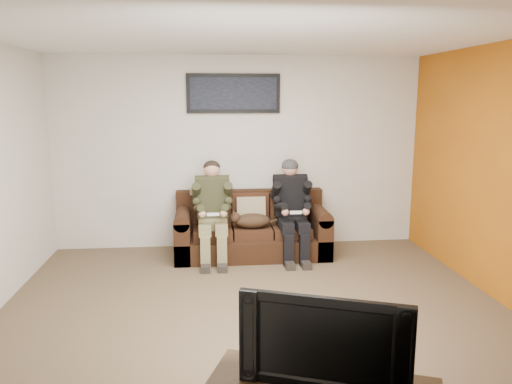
{
  "coord_description": "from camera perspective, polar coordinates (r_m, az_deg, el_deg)",
  "views": [
    {
      "loc": [
        -0.45,
        -4.55,
        2.05
      ],
      "look_at": [
        0.13,
        1.2,
        0.95
      ],
      "focal_mm": 35.0,
      "sensor_mm": 36.0,
      "label": 1
    }
  ],
  "objects": [
    {
      "name": "wall_back",
      "position": [
        6.86,
        -1.96,
        4.49
      ],
      "size": [
        5.0,
        0.0,
        5.0
      ],
      "primitive_type": "plane",
      "rotation": [
        1.57,
        0.0,
        0.0
      ],
      "color": "beige",
      "rests_on": "ground"
    },
    {
      "name": "accent_wall_right",
      "position": [
        5.47,
        26.85,
        1.72
      ],
      "size": [
        0.0,
        4.5,
        4.5
      ],
      "primitive_type": "plane",
      "rotation": [
        1.57,
        0.0,
        -1.57
      ],
      "color": "#A95910",
      "rests_on": "ground"
    },
    {
      "name": "floor",
      "position": [
        5.01,
        -0.09,
        -13.37
      ],
      "size": [
        5.0,
        5.0,
        0.0
      ],
      "primitive_type": "plane",
      "color": "brown",
      "rests_on": "ground"
    },
    {
      "name": "television",
      "position": [
        3.01,
        7.99,
        -16.08
      ],
      "size": [
        0.95,
        0.47,
        0.56
      ],
      "primitive_type": "imported",
      "rotation": [
        0.0,
        0.0,
        -0.37
      ],
      "color": "black",
      "rests_on": "tv_stand"
    },
    {
      "name": "framed_poster",
      "position": [
        6.78,
        -2.59,
        11.19
      ],
      "size": [
        1.25,
        0.05,
        0.52
      ],
      "color": "black",
      "rests_on": "wall_back"
    },
    {
      "name": "sofa",
      "position": [
        6.63,
        -0.54,
        -4.47
      ],
      "size": [
        1.98,
        0.86,
        0.81
      ],
      "color": "black",
      "rests_on": "ground"
    },
    {
      "name": "person_right",
      "position": [
        6.45,
        4.1,
        -1.37
      ],
      "size": [
        0.51,
        0.86,
        1.26
      ],
      "color": "black",
      "rests_on": "sofa"
    },
    {
      "name": "cat",
      "position": [
        6.4,
        -0.59,
        -3.27
      ],
      "size": [
        0.66,
        0.26,
        0.24
      ],
      "color": "#452D1B",
      "rests_on": "sofa"
    },
    {
      "name": "wall_right",
      "position": [
        5.48,
        26.93,
        1.72
      ],
      "size": [
        0.0,
        4.5,
        4.5
      ],
      "primitive_type": "plane",
      "rotation": [
        1.57,
        0.0,
        -1.57
      ],
      "color": "beige",
      "rests_on": "ground"
    },
    {
      "name": "throw_pillow",
      "position": [
        6.6,
        -0.57,
        -2.12
      ],
      "size": [
        0.38,
        0.18,
        0.38
      ],
      "primitive_type": "cube",
      "rotation": [
        -0.21,
        0.0,
        0.0
      ],
      "color": "#9B8765",
      "rests_on": "sofa"
    },
    {
      "name": "wall_front",
      "position": [
        2.46,
        5.11,
        -7.04
      ],
      "size": [
        5.0,
        0.0,
        5.0
      ],
      "primitive_type": "plane",
      "rotation": [
        -1.57,
        0.0,
        0.0
      ],
      "color": "beige",
      "rests_on": "ground"
    },
    {
      "name": "person_left",
      "position": [
        6.35,
        -4.98,
        -1.59
      ],
      "size": [
        0.51,
        0.87,
        1.25
      ],
      "color": "#837C52",
      "rests_on": "sofa"
    },
    {
      "name": "throw_blanket",
      "position": [
        6.74,
        -5.82,
        0.12
      ],
      "size": [
        0.41,
        0.2,
        0.07
      ],
      "primitive_type": "cube",
      "color": "tan",
      "rests_on": "sofa"
    },
    {
      "name": "ceiling",
      "position": [
        4.61,
        -0.1,
        17.63
      ],
      "size": [
        5.0,
        5.0,
        0.0
      ],
      "primitive_type": "plane",
      "rotation": [
        3.14,
        0.0,
        0.0
      ],
      "color": "silver",
      "rests_on": "ground"
    }
  ]
}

